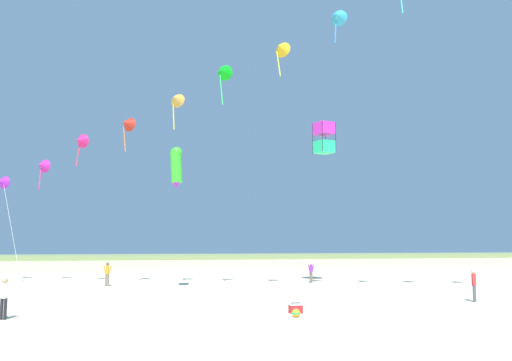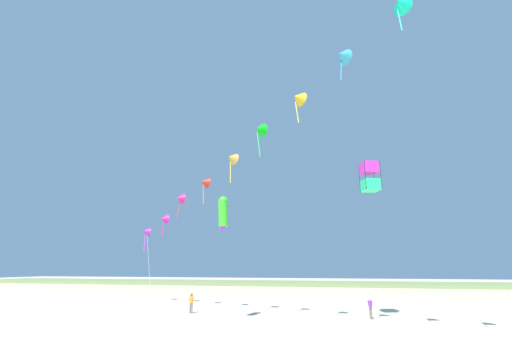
{
  "view_description": "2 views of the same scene",
  "coord_description": "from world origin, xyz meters",
  "px_view_note": "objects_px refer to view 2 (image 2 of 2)",
  "views": [
    {
      "loc": [
        -5.59,
        -21.76,
        3.09
      ],
      "look_at": [
        1.69,
        9.81,
        6.87
      ],
      "focal_mm": 38.0,
      "sensor_mm": 36.0,
      "label": 1
    },
    {
      "loc": [
        5.89,
        -11.04,
        4.1
      ],
      "look_at": [
        1.19,
        9.64,
        9.46
      ],
      "focal_mm": 24.0,
      "sensor_mm": 36.0,
      "label": 2
    }
  ],
  "objects_px": {
    "person_near_right": "(370,307)",
    "large_kite_low_lead": "(223,212)",
    "large_kite_mid_trail": "(370,177)",
    "person_near_left": "(191,302)"
  },
  "relations": [
    {
      "from": "person_near_right",
      "to": "large_kite_mid_trail",
      "type": "xyz_separation_m",
      "value": [
        0.63,
        -1.71,
        10.41
      ]
    },
    {
      "from": "person_near_left",
      "to": "person_near_right",
      "type": "height_order",
      "value": "person_near_left"
    },
    {
      "from": "large_kite_low_lead",
      "to": "large_kite_mid_trail",
      "type": "distance_m",
      "value": 12.51
    },
    {
      "from": "person_near_left",
      "to": "large_kite_mid_trail",
      "type": "height_order",
      "value": "large_kite_mid_trail"
    },
    {
      "from": "person_near_right",
      "to": "large_kite_low_lead",
      "type": "distance_m",
      "value": 14.18
    },
    {
      "from": "person_near_right",
      "to": "large_kite_mid_trail",
      "type": "relative_size",
      "value": 0.67
    },
    {
      "from": "person_near_right",
      "to": "person_near_left",
      "type": "bearing_deg",
      "value": 179.16
    },
    {
      "from": "large_kite_low_lead",
      "to": "large_kite_mid_trail",
      "type": "height_order",
      "value": "large_kite_mid_trail"
    },
    {
      "from": "large_kite_mid_trail",
      "to": "large_kite_low_lead",
      "type": "bearing_deg",
      "value": -165.53
    },
    {
      "from": "person_near_right",
      "to": "large_kite_low_lead",
      "type": "bearing_deg",
      "value": -156.89
    }
  ]
}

